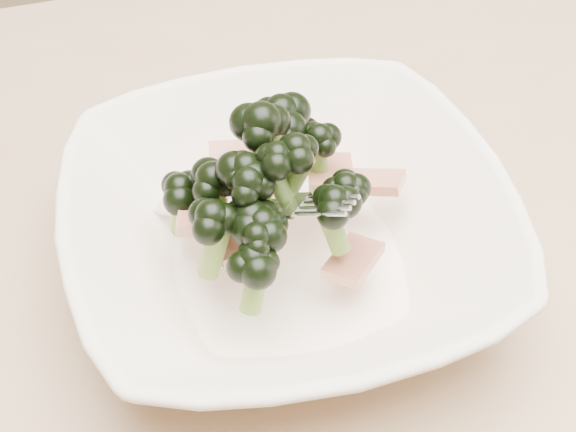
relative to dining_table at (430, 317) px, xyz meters
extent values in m
cube|color=tan|center=(0.00, 0.00, 0.08)|extent=(1.20, 0.80, 0.04)
imported|color=white|center=(-0.12, 0.00, 0.13)|extent=(0.30, 0.30, 0.07)
cylinder|color=#577727|center=(-0.12, 0.04, 0.17)|extent=(0.02, 0.02, 0.04)
ellipsoid|color=black|center=(-0.12, 0.04, 0.19)|extent=(0.04, 0.04, 0.03)
cylinder|color=#577727|center=(-0.14, 0.00, 0.17)|extent=(0.02, 0.02, 0.04)
ellipsoid|color=black|center=(-0.14, 0.00, 0.20)|extent=(0.03, 0.03, 0.03)
cylinder|color=#577727|center=(-0.18, 0.03, 0.14)|extent=(0.02, 0.02, 0.04)
ellipsoid|color=black|center=(-0.18, 0.03, 0.17)|extent=(0.03, 0.03, 0.03)
cylinder|color=#577727|center=(-0.15, -0.02, 0.16)|extent=(0.02, 0.02, 0.03)
ellipsoid|color=black|center=(-0.15, -0.02, 0.18)|extent=(0.04, 0.04, 0.03)
cylinder|color=#577727|center=(-0.09, 0.06, 0.15)|extent=(0.02, 0.02, 0.04)
ellipsoid|color=black|center=(-0.09, 0.06, 0.17)|extent=(0.03, 0.03, 0.03)
cylinder|color=#577727|center=(-0.15, -0.04, 0.16)|extent=(0.02, 0.02, 0.04)
ellipsoid|color=black|center=(-0.15, -0.04, 0.18)|extent=(0.03, 0.03, 0.02)
cylinder|color=#577727|center=(-0.11, 0.00, 0.18)|extent=(0.02, 0.02, 0.04)
ellipsoid|color=black|center=(-0.11, 0.00, 0.21)|extent=(0.03, 0.03, 0.02)
cylinder|color=#577727|center=(-0.13, 0.03, 0.17)|extent=(0.03, 0.02, 0.05)
ellipsoid|color=black|center=(-0.13, 0.03, 0.21)|extent=(0.04, 0.04, 0.03)
cylinder|color=#577727|center=(-0.09, -0.01, 0.16)|extent=(0.02, 0.02, 0.03)
ellipsoid|color=black|center=(-0.09, -0.01, 0.18)|extent=(0.03, 0.03, 0.02)
cylinder|color=#577727|center=(-0.15, -0.05, 0.15)|extent=(0.02, 0.02, 0.04)
ellipsoid|color=black|center=(-0.15, -0.05, 0.17)|extent=(0.03, 0.03, 0.03)
cylinder|color=#577727|center=(-0.10, -0.03, 0.16)|extent=(0.02, 0.02, 0.04)
ellipsoid|color=black|center=(-0.10, -0.03, 0.19)|extent=(0.03, 0.03, 0.03)
cylinder|color=#577727|center=(-0.17, -0.02, 0.16)|extent=(0.02, 0.02, 0.05)
ellipsoid|color=black|center=(-0.17, -0.02, 0.19)|extent=(0.03, 0.03, 0.03)
cylinder|color=#577727|center=(-0.16, 0.01, 0.16)|extent=(0.02, 0.02, 0.03)
ellipsoid|color=black|center=(-0.16, 0.01, 0.18)|extent=(0.04, 0.04, 0.03)
cylinder|color=#577727|center=(-0.15, -0.01, 0.17)|extent=(0.02, 0.02, 0.04)
ellipsoid|color=black|center=(-0.15, -0.01, 0.20)|extent=(0.03, 0.03, 0.03)
cylinder|color=#577727|center=(-0.11, 0.06, 0.16)|extent=(0.02, 0.03, 0.05)
ellipsoid|color=black|center=(-0.11, 0.06, 0.19)|extent=(0.04, 0.04, 0.03)
cylinder|color=#577727|center=(-0.13, 0.00, 0.19)|extent=(0.02, 0.01, 0.03)
ellipsoid|color=black|center=(-0.13, 0.00, 0.21)|extent=(0.03, 0.03, 0.02)
cylinder|color=#577727|center=(-0.09, 0.03, 0.16)|extent=(0.01, 0.02, 0.04)
ellipsoid|color=black|center=(-0.09, 0.03, 0.19)|extent=(0.03, 0.03, 0.02)
cylinder|color=#577727|center=(-0.14, -0.03, 0.16)|extent=(0.02, 0.02, 0.04)
ellipsoid|color=black|center=(-0.14, -0.03, 0.18)|extent=(0.03, 0.03, 0.03)
cube|color=maroon|center=(-0.16, 0.01, 0.14)|extent=(0.05, 0.06, 0.01)
cube|color=maroon|center=(-0.06, 0.03, 0.14)|extent=(0.06, 0.05, 0.02)
cube|color=maroon|center=(-0.12, 0.04, 0.15)|extent=(0.05, 0.05, 0.02)
cube|color=maroon|center=(-0.08, 0.03, 0.16)|extent=(0.04, 0.05, 0.02)
cube|color=maroon|center=(-0.13, 0.07, 0.14)|extent=(0.05, 0.04, 0.02)
cube|color=maroon|center=(-0.17, 0.01, 0.16)|extent=(0.04, 0.04, 0.02)
cube|color=maroon|center=(-0.09, -0.03, 0.13)|extent=(0.05, 0.05, 0.01)
camera|label=1|loc=(-0.22, -0.34, 0.51)|focal=50.00mm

